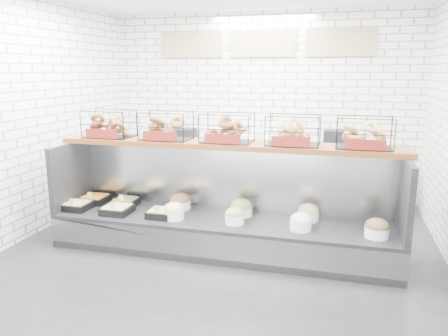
% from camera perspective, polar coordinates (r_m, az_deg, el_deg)
% --- Properties ---
extents(ground, '(5.50, 5.50, 0.00)m').
position_cam_1_polar(ground, '(5.02, -1.16, -11.90)').
color(ground, black).
rests_on(ground, ground).
extents(room_shell, '(5.02, 5.51, 3.01)m').
position_cam_1_polar(room_shell, '(5.15, 0.66, 12.35)').
color(room_shell, white).
rests_on(room_shell, ground).
extents(display_case, '(4.00, 0.90, 1.20)m').
position_cam_1_polar(display_case, '(5.21, -0.25, -7.09)').
color(display_case, black).
rests_on(display_case, ground).
extents(bagel_shelf, '(4.10, 0.50, 0.40)m').
position_cam_1_polar(bagel_shelf, '(5.11, 0.36, 4.76)').
color(bagel_shelf, '#522811').
rests_on(bagel_shelf, display_case).
extents(prep_counter, '(4.00, 0.60, 1.20)m').
position_cam_1_polar(prep_counter, '(7.12, 4.26, -0.51)').
color(prep_counter, '#93969B').
rests_on(prep_counter, ground).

